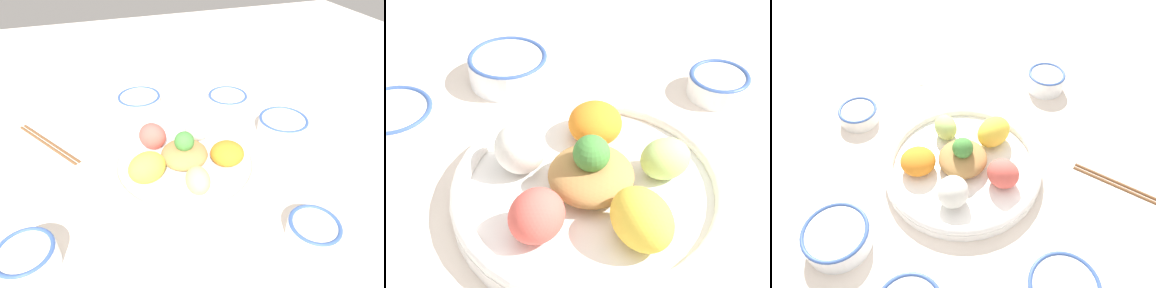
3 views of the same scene
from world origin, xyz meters
TOP-DOWN VIEW (x-y plane):
  - ground_plane at (0.00, 0.00)m, footprint 2.40×2.40m
  - salad_platter at (0.03, 0.03)m, footprint 0.32×0.32m
  - sauce_bowl_red at (0.08, -0.24)m, footprint 0.12×0.12m
  - rice_bowl_blue at (-0.21, -0.13)m, footprint 0.09×0.09m
  - sauce_bowl_dark at (0.25, -0.17)m, footprint 0.11×0.11m

SIDE VIEW (x-z plane):
  - ground_plane at x=0.00m, z-range 0.00..0.00m
  - sauce_bowl_dark at x=0.25m, z-range 0.00..0.04m
  - rice_bowl_blue at x=-0.21m, z-range 0.00..0.04m
  - sauce_bowl_red at x=0.08m, z-range 0.00..0.05m
  - salad_platter at x=0.03m, z-range -0.02..0.07m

